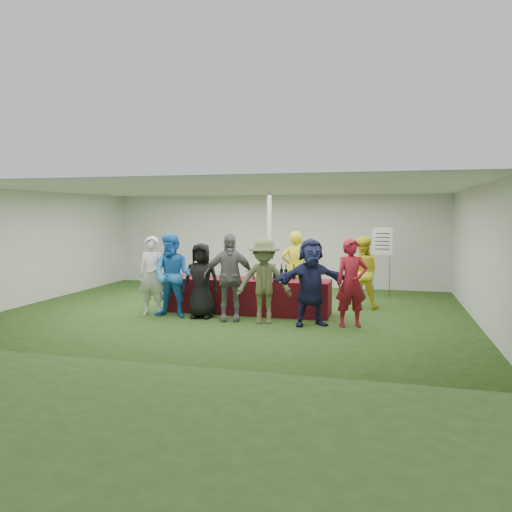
% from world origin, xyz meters
% --- Properties ---
extents(ground, '(60.00, 60.00, 0.00)m').
position_xyz_m(ground, '(0.00, 0.00, 0.00)').
color(ground, '#284719').
rests_on(ground, ground).
extents(tent, '(10.00, 10.00, 10.00)m').
position_xyz_m(tent, '(0.50, 1.20, 1.35)').
color(tent, white).
rests_on(tent, ground).
extents(serving_table, '(3.60, 0.80, 0.75)m').
position_xyz_m(serving_table, '(0.31, -0.12, 0.38)').
color(serving_table, '#600C15').
rests_on(serving_table, ground).
extents(wine_bottles, '(0.85, 0.14, 0.32)m').
position_xyz_m(wine_bottles, '(1.03, 0.03, 0.87)').
color(wine_bottles, black).
rests_on(wine_bottles, serving_table).
extents(wine_glasses, '(2.76, 0.14, 0.16)m').
position_xyz_m(wine_glasses, '(-0.15, -0.39, 0.86)').
color(wine_glasses, silver).
rests_on(wine_glasses, serving_table).
extents(water_bottle, '(0.07, 0.07, 0.23)m').
position_xyz_m(water_bottle, '(0.30, -0.04, 0.85)').
color(water_bottle, silver).
rests_on(water_bottle, serving_table).
extents(bar_towel, '(0.25, 0.18, 0.03)m').
position_xyz_m(bar_towel, '(1.79, -0.07, 0.77)').
color(bar_towel, white).
rests_on(bar_towel, serving_table).
extents(dump_bucket, '(0.24, 0.24, 0.18)m').
position_xyz_m(dump_bucket, '(1.84, -0.34, 0.84)').
color(dump_bucket, slate).
rests_on(dump_bucket, serving_table).
extents(wine_list_sign, '(0.50, 0.03, 1.80)m').
position_xyz_m(wine_list_sign, '(3.13, 2.68, 1.32)').
color(wine_list_sign, slate).
rests_on(wine_list_sign, ground).
extents(staff_pourer, '(0.74, 0.60, 1.75)m').
position_xyz_m(staff_pourer, '(1.17, 0.97, 0.88)').
color(staff_pourer, yellow).
rests_on(staff_pourer, ground).
extents(staff_back, '(0.82, 0.65, 1.65)m').
position_xyz_m(staff_back, '(2.70, 1.07, 0.82)').
color(staff_back, yellow).
rests_on(staff_back, ground).
extents(customer_0, '(0.62, 0.41, 1.69)m').
position_xyz_m(customer_0, '(-1.58, -0.86, 0.84)').
color(customer_0, silver).
rests_on(customer_0, ground).
extents(customer_1, '(0.86, 0.68, 1.76)m').
position_xyz_m(customer_1, '(-1.06, -0.95, 0.88)').
color(customer_1, blue).
rests_on(customer_1, ground).
extents(customer_2, '(0.81, 0.57, 1.56)m').
position_xyz_m(customer_2, '(-0.48, -0.84, 0.78)').
color(customer_2, black).
rests_on(customer_2, ground).
extents(customer_3, '(1.12, 0.70, 1.77)m').
position_xyz_m(customer_3, '(0.16, -0.94, 0.89)').
color(customer_3, slate).
rests_on(customer_3, ground).
extents(customer_4, '(1.18, 0.83, 1.68)m').
position_xyz_m(customer_4, '(0.91, -1.01, 0.84)').
color(customer_4, '#525733').
rests_on(customer_4, ground).
extents(customer_5, '(1.63, 1.11, 1.69)m').
position_xyz_m(customer_5, '(1.83, -0.99, 0.85)').
color(customer_5, '#1B1E44').
rests_on(customer_5, ground).
extents(customer_6, '(0.72, 0.60, 1.69)m').
position_xyz_m(customer_6, '(2.60, -0.90, 0.85)').
color(customer_6, maroon).
rests_on(customer_6, ground).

